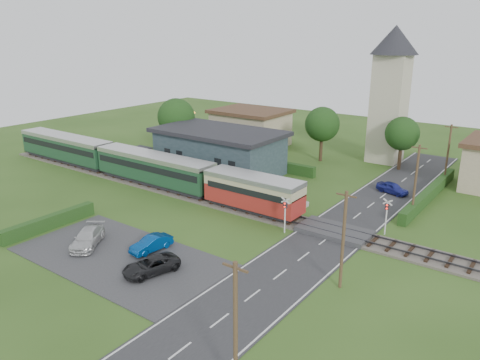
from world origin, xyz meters
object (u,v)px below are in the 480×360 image
Objects in this scene: pedestrian_far at (156,165)px; pedestrian_near at (223,180)px; station_building at (219,150)px; house_west at (251,127)px; equipment_hut at (140,158)px; church_tower at (391,85)px; car_on_road at (392,188)px; car_park_blue at (151,244)px; train at (135,163)px; car_park_silver at (88,238)px; crossing_signal_far at (387,211)px; crossing_signal_near at (285,210)px; car_park_dark at (151,265)px.

pedestrian_near is at bearing -89.89° from pedestrian_far.
house_west is (-5.00, 14.01, 0.10)m from station_building.
church_tower reaches higher than equipment_hut.
car_park_blue is (-10.77, -25.19, 0.02)m from car_on_road.
pedestrian_far is (0.54, 2.76, -0.80)m from train.
car_on_road is (28.46, 10.18, -1.10)m from equipment_hut.
equipment_hut is 0.56× the size of car_park_silver.
pedestrian_far is (-28.43, 0.37, -0.76)m from crossing_signal_far.
car_park_silver is at bearing -147.15° from car_park_blue.
crossing_signal_near is 16.61m from car_park_silver.
crossing_signal_far is 20.23m from car_park_dark.
equipment_hut reaches higher than car_park_blue.
train is 2.93m from pedestrian_far.
car_on_road is at bearing 27.39° from train.
pedestrian_far reaches higher than car_on_road.
crossing_signal_far is at bearing 33.69° from crossing_signal_near.
station_building reaches higher than crossing_signal_near.
train reaches higher than pedestrian_near.
pedestrian_far is (-25.29, -10.62, 0.73)m from car_on_road.
equipment_hut is 20.05m from house_west.
house_west is at bearing -171.47° from church_tower.
train is at bearing 38.71° from pedestrian_near.
pedestrian_far is at bearing 24.49° from pedestrian_near.
equipment_hut is at bearing 125.67° from car_on_road.
station_building is 21.03m from car_on_road.
crossing_signal_near is at bearing 11.68° from car_park_silver.
car_park_blue is 1.93× the size of pedestrian_far.
car_on_road is 0.78× the size of car_park_silver.
pedestrian_near is (-14.91, -10.68, 0.79)m from car_on_road.
pedestrian_near is (-4.15, 14.51, 0.77)m from car_park_blue.
car_park_dark is (7.56, -0.15, -0.07)m from car_park_silver.
car_park_dark is (12.35, -23.34, -2.03)m from station_building.
pedestrian_far is at bearing 179.26° from crossing_signal_far.
car_park_blue is (-5.30, -37.81, -9.55)m from church_tower.
house_west reaches higher than crossing_signal_near.
train reaches higher than equipment_hut.
train is 29.07m from crossing_signal_far.
station_building reaches higher than car_park_dark.
train is 4.00× the size of house_west.
car_on_road is at bearing -20.69° from house_west.
train is 12.03× the size of car_park_blue.
station_building is at bearing 67.91° from car_park_silver.
station_building is 23.76m from car_park_silver.
car_park_dark is at bearing -39.00° from train.
equipment_hut is 4.17m from train.
car_park_dark is (17.72, -14.35, -1.52)m from train.
equipment_hut is 0.14× the size of church_tower.
crossing_signal_near is (16.40, -11.40, -0.55)m from station_building.
train is 21.87× the size of pedestrian_near.
house_west is 27.30m from car_on_road.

